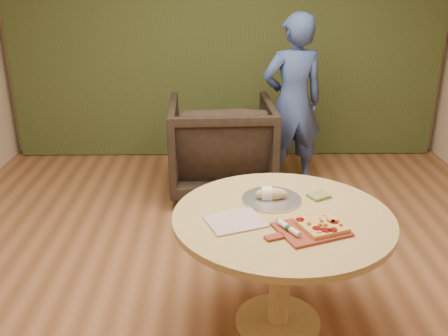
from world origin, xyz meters
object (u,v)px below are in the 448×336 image
pizza_paddle (309,230)px  bread_roll (270,194)px  cutlery_roll (289,228)px  serving_tray (271,199)px  armchair (221,141)px  person_standing (293,103)px  flatbread_pizza (322,225)px  pedestal_table (282,237)px

pizza_paddle → bread_roll: bread_roll is taller
cutlery_roll → serving_tray: bearing=66.9°
pizza_paddle → armchair: armchair is taller
armchair → person_standing: bearing=-171.2°
flatbread_pizza → person_standing: 2.37m
bread_roll → person_standing: bearing=78.1°
pizza_paddle → armchair: 2.29m
bread_roll → pedestal_table: bearing=-73.9°
serving_tray → person_standing: bearing=78.4°
pedestal_table → person_standing: bearing=80.5°
pedestal_table → serving_tray: 0.25m
armchair → person_standing: person_standing is taller
cutlery_roll → armchair: bearing=68.3°
pizza_paddle → serving_tray: serving_tray is taller
flatbread_pizza → person_standing: (0.18, 2.36, 0.07)m
bread_roll → armchair: 1.90m
cutlery_roll → serving_tray: (-0.05, 0.40, -0.02)m
pedestal_table → bread_roll: (-0.05, 0.19, 0.18)m
pedestal_table → flatbread_pizza: (0.18, -0.18, 0.17)m
pizza_paddle → bread_roll: (-0.17, 0.38, 0.04)m
armchair → person_standing: (0.69, 0.14, 0.34)m
cutlery_roll → bread_roll: bearing=68.2°
armchair → serving_tray: bearing=96.1°
pedestal_table → armchair: size_ratio=1.24×
bread_roll → pizza_paddle: bearing=-66.0°
pedestal_table → pizza_paddle: size_ratio=2.64×
pizza_paddle → flatbread_pizza: size_ratio=1.66×
cutlery_roll → person_standing: 2.42m
pedestal_table → bread_roll: 0.27m
serving_tray → bread_roll: (-0.01, -0.00, 0.04)m
bread_roll → person_standing: (0.42, 1.99, 0.05)m
person_standing → pedestal_table: bearing=67.8°
serving_tray → armchair: bearing=98.6°
pedestal_table → cutlery_roll: size_ratio=6.84×
cutlery_roll → bread_roll: bread_roll is taller
flatbread_pizza → serving_tray: bearing=121.5°
pizza_paddle → person_standing: bearing=62.6°
flatbread_pizza → cutlery_roll: flatbread_pizza is taller
bread_roll → armchair: size_ratio=0.19×
flatbread_pizza → armchair: 2.30m
pizza_paddle → person_standing: person_standing is taller
armchair → pedestal_table: bearing=96.6°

